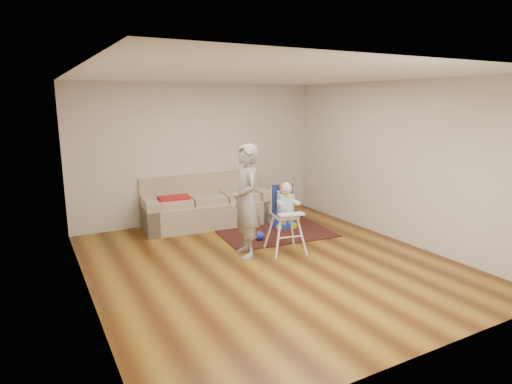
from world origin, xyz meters
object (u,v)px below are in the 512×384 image
toy_ball (260,236)px  adult (246,201)px  sofa (206,201)px  ride_on_toy (284,216)px  side_table (165,215)px  high_chair (286,218)px

toy_ball → adult: 1.07m
sofa → ride_on_toy: 1.52m
sofa → toy_ball: sofa is taller
side_table → toy_ball: side_table is taller
ride_on_toy → toy_ball: bearing=-141.6°
sofa → adult: bearing=-88.3°
high_chair → side_table: bearing=131.9°
ride_on_toy → adult: (-1.29, -0.97, 0.63)m
adult → ride_on_toy: bearing=135.7°
side_table → toy_ball: (1.21, -1.48, -0.17)m
side_table → ride_on_toy: size_ratio=1.17×
toy_ball → high_chair: size_ratio=0.13×
high_chair → adult: bearing=177.9°
high_chair → ride_on_toy: bearing=69.3°
ride_on_toy → toy_ball: 0.90m
sofa → ride_on_toy: sofa is taller
sofa → toy_ball: size_ratio=16.38×
side_table → high_chair: high_chair is taller
sofa → side_table: 0.82m
adult → sofa: bearing=-174.1°
sofa → high_chair: high_chair is taller
toy_ball → sofa: bearing=107.3°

